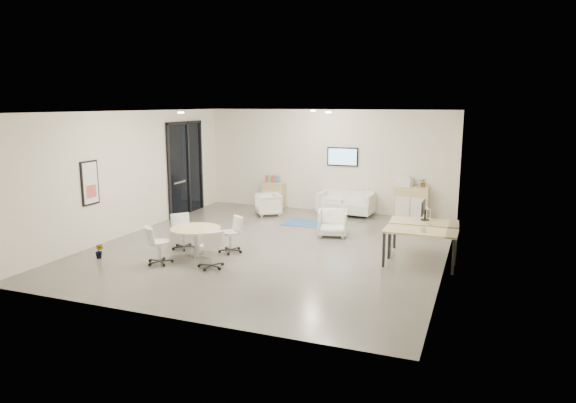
# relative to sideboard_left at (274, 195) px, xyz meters

# --- Properties ---
(room_shell) EXTENTS (9.60, 10.60, 4.80)m
(room_shell) POSITION_rel_sideboard_left_xyz_m (1.76, -4.28, 1.18)
(room_shell) COLOR #52504B
(room_shell) RESTS_ON ground
(glass_door) EXTENTS (0.09, 1.90, 2.85)m
(glass_door) POSITION_rel_sideboard_left_xyz_m (-2.19, -1.77, 1.09)
(glass_door) COLOR black
(glass_door) RESTS_ON room_shell
(artwork) EXTENTS (0.05, 0.54, 1.04)m
(artwork) POSITION_rel_sideboard_left_xyz_m (-2.21, -5.88, 1.13)
(artwork) COLOR black
(artwork) RESTS_ON room_shell
(wall_tv) EXTENTS (0.98, 0.06, 0.58)m
(wall_tv) POSITION_rel_sideboard_left_xyz_m (2.26, 0.18, 1.33)
(wall_tv) COLOR black
(wall_tv) RESTS_ON room_shell
(ceiling_spots) EXTENTS (3.14, 4.14, 0.03)m
(ceiling_spots) POSITION_rel_sideboard_left_xyz_m (1.56, -3.45, 2.76)
(ceiling_spots) COLOR #FFEAC6
(ceiling_spots) RESTS_ON room_shell
(sideboard_left) EXTENTS (0.74, 0.39, 0.84)m
(sideboard_left) POSITION_rel_sideboard_left_xyz_m (0.00, 0.00, 0.00)
(sideboard_left) COLOR tan
(sideboard_left) RESTS_ON room_shell
(sideboard_right) EXTENTS (0.97, 0.47, 0.97)m
(sideboard_right) POSITION_rel_sideboard_left_xyz_m (4.45, -0.04, 0.07)
(sideboard_right) COLOR tan
(sideboard_right) RESTS_ON room_shell
(books) EXTENTS (0.44, 0.14, 0.22)m
(books) POSITION_rel_sideboard_left_xyz_m (-0.04, 0.00, 0.53)
(books) COLOR red
(books) RESTS_ON sideboard_left
(printer) EXTENTS (0.48, 0.42, 0.31)m
(printer) POSITION_rel_sideboard_left_xyz_m (4.22, -0.04, 0.70)
(printer) COLOR white
(printer) RESTS_ON sideboard_right
(loveseat) EXTENTS (1.72, 0.95, 0.62)m
(loveseat) POSITION_rel_sideboard_left_xyz_m (2.51, -0.20, -0.08)
(loveseat) COLOR silver
(loveseat) RESTS_ON room_shell
(blue_rug) EXTENTS (1.46, 1.01, 0.01)m
(blue_rug) POSITION_rel_sideboard_left_xyz_m (1.82, -1.76, -0.41)
(blue_rug) COLOR #2A4C81
(blue_rug) RESTS_ON room_shell
(armchair_left) EXTENTS (0.95, 0.96, 0.73)m
(armchair_left) POSITION_rel_sideboard_left_xyz_m (0.27, -1.09, -0.05)
(armchair_left) COLOR silver
(armchair_left) RESTS_ON room_shell
(armchair_right) EXTENTS (0.86, 0.83, 0.75)m
(armchair_right) POSITION_rel_sideboard_left_xyz_m (2.83, -2.83, -0.04)
(armchair_right) COLOR silver
(armchair_right) RESTS_ON room_shell
(desk_rear) EXTENTS (1.53, 0.83, 0.78)m
(desk_rear) POSITION_rel_sideboard_left_xyz_m (5.22, -3.74, 0.28)
(desk_rear) COLOR tan
(desk_rear) RESTS_ON room_shell
(desk_front) EXTENTS (1.50, 0.75, 0.78)m
(desk_front) POSITION_rel_sideboard_left_xyz_m (5.25, -4.62, 0.28)
(desk_front) COLOR tan
(desk_front) RESTS_ON room_shell
(monitor) EXTENTS (0.20, 0.50, 0.44)m
(monitor) POSITION_rel_sideboard_left_xyz_m (5.18, -3.59, 0.60)
(monitor) COLOR black
(monitor) RESTS_ON desk_rear
(round_table) EXTENTS (1.11, 1.11, 0.68)m
(round_table) POSITION_rel_sideboard_left_xyz_m (0.54, -5.76, 0.17)
(round_table) COLOR tan
(round_table) RESTS_ON room_shell
(meeting_chairs) EXTENTS (2.13, 2.13, 0.82)m
(meeting_chairs) POSITION_rel_sideboard_left_xyz_m (0.54, -5.76, -0.01)
(meeting_chairs) COLOR white
(meeting_chairs) RESTS_ON room_shell
(plant_cabinet) EXTENTS (0.26, 0.29, 0.22)m
(plant_cabinet) POSITION_rel_sideboard_left_xyz_m (4.77, -0.03, 0.66)
(plant_cabinet) COLOR #3F7F3F
(plant_cabinet) RESTS_ON sideboard_right
(plant_floor) EXTENTS (0.22, 0.35, 0.15)m
(plant_floor) POSITION_rel_sideboard_left_xyz_m (-1.43, -6.59, -0.34)
(plant_floor) COLOR #3F7F3F
(plant_floor) RESTS_ON room_shell
(cup) EXTENTS (0.13, 0.11, 0.12)m
(cup) POSITION_rel_sideboard_left_xyz_m (5.32, -4.74, 0.42)
(cup) COLOR white
(cup) RESTS_ON desk_front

